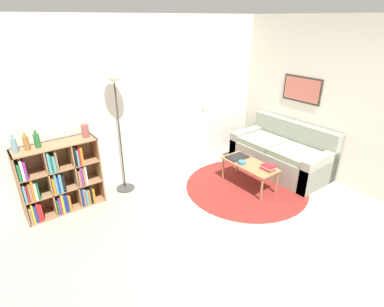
{
  "coord_description": "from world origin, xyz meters",
  "views": [
    {
      "loc": [
        -2.31,
        -1.43,
        2.55
      ],
      "look_at": [
        -0.08,
        1.53,
        0.85
      ],
      "focal_mm": 28.0,
      "sensor_mm": 36.0,
      "label": 1
    }
  ],
  "objects_px": {
    "bottle_left": "(14,145)",
    "bottle_middle": "(26,143)",
    "bowl": "(242,162)",
    "vase_on_shelf": "(85,131)",
    "laptop": "(237,157)",
    "floor_lamp": "(116,101)",
    "bookshelf": "(58,181)",
    "coffee_table": "(249,166)",
    "couch": "(282,155)",
    "bottle_right": "(37,140)"
  },
  "relations": [
    {
      "from": "vase_on_shelf",
      "to": "bottle_middle",
      "type": "bearing_deg",
      "value": 179.5
    },
    {
      "from": "bottle_right",
      "to": "vase_on_shelf",
      "type": "xyz_separation_m",
      "value": [
        0.62,
        -0.01,
        -0.0
      ]
    },
    {
      "from": "bowl",
      "to": "bottle_middle",
      "type": "xyz_separation_m",
      "value": [
        -2.79,
        1.1,
        0.67
      ]
    },
    {
      "from": "laptop",
      "to": "bottle_middle",
      "type": "distance_m",
      "value": 3.11
    },
    {
      "from": "bookshelf",
      "to": "bottle_left",
      "type": "distance_m",
      "value": 0.76
    },
    {
      "from": "coffee_table",
      "to": "bottle_middle",
      "type": "relative_size",
      "value": 4.09
    },
    {
      "from": "floor_lamp",
      "to": "bottle_right",
      "type": "height_order",
      "value": "floor_lamp"
    },
    {
      "from": "bookshelf",
      "to": "vase_on_shelf",
      "type": "distance_m",
      "value": 0.79
    },
    {
      "from": "bottle_left",
      "to": "floor_lamp",
      "type": "bearing_deg",
      "value": -0.96
    },
    {
      "from": "bottle_right",
      "to": "floor_lamp",
      "type": "bearing_deg",
      "value": -1.81
    },
    {
      "from": "laptop",
      "to": "bottle_left",
      "type": "distance_m",
      "value": 3.24
    },
    {
      "from": "coffee_table",
      "to": "bottle_right",
      "type": "bearing_deg",
      "value": 157.17
    },
    {
      "from": "bookshelf",
      "to": "floor_lamp",
      "type": "bearing_deg",
      "value": -1.31
    },
    {
      "from": "floor_lamp",
      "to": "couch",
      "type": "height_order",
      "value": "floor_lamp"
    },
    {
      "from": "couch",
      "to": "bottle_right",
      "type": "xyz_separation_m",
      "value": [
        -3.69,
        1.11,
        0.82
      ]
    },
    {
      "from": "bowl",
      "to": "bottle_left",
      "type": "bearing_deg",
      "value": 159.55
    },
    {
      "from": "floor_lamp",
      "to": "bowl",
      "type": "height_order",
      "value": "floor_lamp"
    },
    {
      "from": "floor_lamp",
      "to": "couch",
      "type": "bearing_deg",
      "value": -22.72
    },
    {
      "from": "floor_lamp",
      "to": "bottle_right",
      "type": "xyz_separation_m",
      "value": [
        -1.11,
        0.04,
        -0.35
      ]
    },
    {
      "from": "couch",
      "to": "vase_on_shelf",
      "type": "distance_m",
      "value": 3.36
    },
    {
      "from": "couch",
      "to": "bottle_left",
      "type": "height_order",
      "value": "bottle_left"
    },
    {
      "from": "coffee_table",
      "to": "bottle_right",
      "type": "height_order",
      "value": "bottle_right"
    },
    {
      "from": "floor_lamp",
      "to": "vase_on_shelf",
      "type": "distance_m",
      "value": 0.61
    },
    {
      "from": "bowl",
      "to": "bottle_right",
      "type": "relative_size",
      "value": 0.52
    },
    {
      "from": "floor_lamp",
      "to": "bottle_right",
      "type": "distance_m",
      "value": 1.17
    },
    {
      "from": "floor_lamp",
      "to": "bottle_middle",
      "type": "xyz_separation_m",
      "value": [
        -1.24,
        0.03,
        -0.35
      ]
    },
    {
      "from": "coffee_table",
      "to": "bottle_left",
      "type": "distance_m",
      "value": 3.34
    },
    {
      "from": "coffee_table",
      "to": "bottle_middle",
      "type": "height_order",
      "value": "bottle_middle"
    },
    {
      "from": "bookshelf",
      "to": "bowl",
      "type": "height_order",
      "value": "bookshelf"
    },
    {
      "from": "coffee_table",
      "to": "bottle_left",
      "type": "height_order",
      "value": "bottle_left"
    },
    {
      "from": "floor_lamp",
      "to": "coffee_table",
      "type": "height_order",
      "value": "floor_lamp"
    },
    {
      "from": "floor_lamp",
      "to": "bottle_middle",
      "type": "relative_size",
      "value": 7.91
    },
    {
      "from": "bottle_left",
      "to": "bottle_middle",
      "type": "height_order",
      "value": "bottle_left"
    },
    {
      "from": "coffee_table",
      "to": "laptop",
      "type": "bearing_deg",
      "value": 90.18
    },
    {
      "from": "bottle_right",
      "to": "bottle_middle",
      "type": "bearing_deg",
      "value": -177.29
    },
    {
      "from": "bottle_left",
      "to": "vase_on_shelf",
      "type": "distance_m",
      "value": 0.88
    },
    {
      "from": "vase_on_shelf",
      "to": "laptop",
      "type": "bearing_deg",
      "value": -22.14
    },
    {
      "from": "couch",
      "to": "vase_on_shelf",
      "type": "xyz_separation_m",
      "value": [
        -3.07,
        1.1,
        0.81
      ]
    },
    {
      "from": "couch",
      "to": "coffee_table",
      "type": "bearing_deg",
      "value": -176.64
    },
    {
      "from": "bookshelf",
      "to": "bottle_left",
      "type": "height_order",
      "value": "bottle_left"
    },
    {
      "from": "floor_lamp",
      "to": "bottle_middle",
      "type": "bearing_deg",
      "value": 178.65
    },
    {
      "from": "bottle_right",
      "to": "bowl",
      "type": "bearing_deg",
      "value": -22.49
    },
    {
      "from": "floor_lamp",
      "to": "bookshelf",
      "type": "bearing_deg",
      "value": 178.69
    },
    {
      "from": "bookshelf",
      "to": "bottle_middle",
      "type": "relative_size",
      "value": 4.67
    },
    {
      "from": "bottle_middle",
      "to": "coffee_table",
      "type": "bearing_deg",
      "value": -21.83
    },
    {
      "from": "vase_on_shelf",
      "to": "bowl",
      "type": "bearing_deg",
      "value": -28.09
    },
    {
      "from": "laptop",
      "to": "bottle_right",
      "type": "relative_size",
      "value": 1.52
    },
    {
      "from": "laptop",
      "to": "vase_on_shelf",
      "type": "distance_m",
      "value": 2.42
    },
    {
      "from": "floor_lamp",
      "to": "bottle_left",
      "type": "bearing_deg",
      "value": 179.04
    },
    {
      "from": "bookshelf",
      "to": "vase_on_shelf",
      "type": "bearing_deg",
      "value": 0.07
    }
  ]
}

